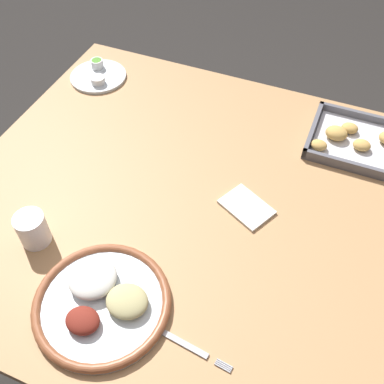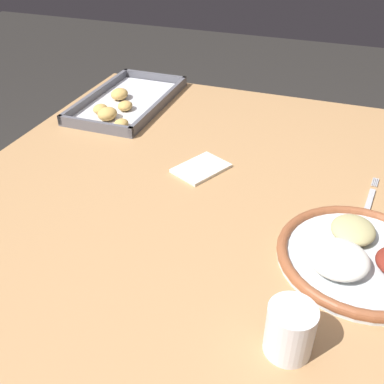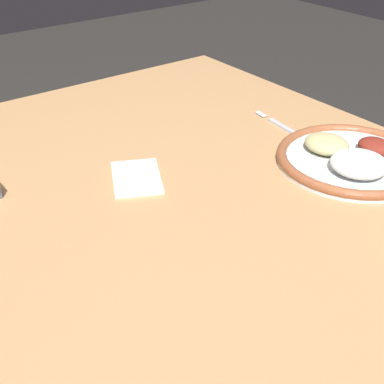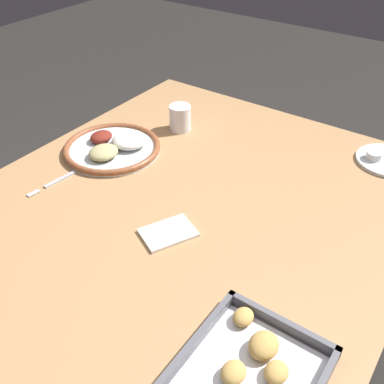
{
  "view_description": "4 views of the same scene",
  "coord_description": "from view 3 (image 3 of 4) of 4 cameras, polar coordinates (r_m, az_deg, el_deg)",
  "views": [
    {
      "loc": [
        0.25,
        -0.67,
        1.64
      ],
      "look_at": [
        -0.03,
        0.0,
        0.77
      ],
      "focal_mm": 42.0,
      "sensor_mm": 36.0,
      "label": 1
    },
    {
      "loc": [
        -0.76,
        -0.27,
        1.31
      ],
      "look_at": [
        -0.03,
        0.0,
        0.77
      ],
      "focal_mm": 42.0,
      "sensor_mm": 36.0,
      "label": 2
    },
    {
      "loc": [
        -0.65,
        0.46,
        1.25
      ],
      "look_at": [
        -0.03,
        0.0,
        0.77
      ],
      "focal_mm": 50.0,
      "sensor_mm": 36.0,
      "label": 3
    },
    {
      "loc": [
        0.73,
        0.53,
        1.47
      ],
      "look_at": [
        -0.03,
        0.0,
        0.77
      ],
      "focal_mm": 42.0,
      "sensor_mm": 36.0,
      "label": 4
    }
  ],
  "objects": [
    {
      "name": "fork",
      "position": [
        1.21,
        10.39,
        6.45
      ],
      "size": [
        0.22,
        0.04,
        0.0
      ],
      "rotation": [
        0.0,
        0.0,
        -0.12
      ],
      "color": "#B2B2B7",
      "rests_on": "dining_table"
    },
    {
      "name": "napkin",
      "position": [
        1.01,
        -5.94,
        1.55
      ],
      "size": [
        0.15,
        0.13,
        0.01
      ],
      "color": "silver",
      "rests_on": "dining_table"
    },
    {
      "name": "dining_table",
      "position": [
        0.99,
        -0.96,
        -5.19
      ],
      "size": [
        1.27,
        1.08,
        0.74
      ],
      "color": "#AD7F51",
      "rests_on": "ground_plane"
    },
    {
      "name": "dinner_plate",
      "position": [
        1.09,
        16.71,
        3.46
      ],
      "size": [
        0.3,
        0.3,
        0.05
      ],
      "color": "silver",
      "rests_on": "dining_table"
    }
  ]
}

